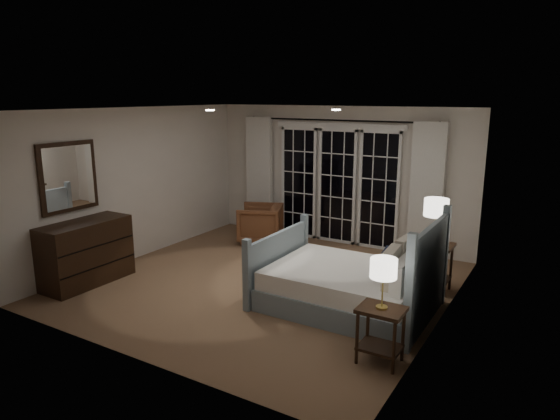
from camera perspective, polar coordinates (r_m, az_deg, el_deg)
The scene contains 20 objects.
floor at distance 7.39m, azimuth -1.74°, elevation -8.34°, with size 5.00×5.00×0.00m, color #8B664B.
ceiling at distance 6.88m, azimuth -1.89°, elevation 11.43°, with size 5.00×5.00×0.00m, color white.
wall_left at distance 8.62m, azimuth -15.94°, elevation 2.91°, with size 0.02×5.00×2.50m, color silver.
wall_right at distance 6.08m, azimuth 18.41°, elevation -1.37°, with size 0.02×5.00×2.50m, color silver.
wall_back at distance 9.20m, azimuth 6.67°, elevation 3.94°, with size 5.00×0.02×2.50m, color silver.
wall_front at distance 5.17m, azimuth -17.00°, elevation -3.76°, with size 5.00×0.02×2.50m, color silver.
french_doors at distance 9.19m, azimuth 6.54°, elevation 2.92°, with size 2.50×0.04×2.20m.
curtain_rod at distance 9.00m, azimuth 6.57°, elevation 10.15°, with size 0.03×0.03×3.50m, color black.
curtain_left at distance 9.90m, azimuth -2.38°, elevation 4.08°, with size 0.55×0.10×2.25m, color silver.
curtain_right at distance 8.56m, azimuth 16.42°, elevation 2.13°, with size 0.55×0.10×2.25m, color silver.
downlight_a at distance 7.02m, azimuth 6.44°, elevation 11.31°, with size 0.12×0.12×0.01m, color white.
downlight_b at distance 6.91m, azimuth -7.99°, elevation 11.23°, with size 0.12×0.12×0.01m, color white.
bed at distance 6.54m, azimuth 8.16°, elevation -8.43°, with size 2.12×1.51×1.23m.
nightstand_left at distance 5.31m, azimuth 11.44°, elevation -12.97°, with size 0.46×0.37×0.60m.
nightstand_right at distance 7.29m, azimuth 17.03°, elevation -5.44°, with size 0.53×0.42×0.68m.
lamp_left at distance 5.07m, azimuth 11.75°, elevation -6.62°, with size 0.27×0.27×0.52m.
lamp_right at distance 7.10m, azimuth 17.42°, elevation 0.24°, with size 0.33×0.33×0.64m.
armchair at distance 9.27m, azimuth -2.27°, elevation -1.56°, with size 0.76×0.78×0.71m, color brown.
dresser at distance 7.77m, azimuth -21.28°, elevation -4.55°, with size 0.55×1.30×0.92m.
mirror at distance 7.72m, azimuth -23.02°, elevation 3.49°, with size 0.05×0.85×1.00m.
Camera 1 is at (3.73, -5.78, 2.70)m, focal length 32.00 mm.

